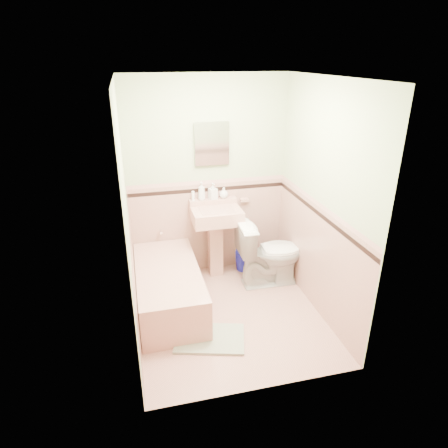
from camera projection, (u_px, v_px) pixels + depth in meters
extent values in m
plane|color=tan|center=(229.00, 314.00, 4.41)|extent=(2.20, 2.20, 0.00)
plane|color=white|center=(231.00, 77.00, 3.41)|extent=(2.20, 2.20, 0.00)
plane|color=beige|center=(208.00, 179.00, 4.89)|extent=(2.50, 0.00, 2.50)
plane|color=beige|center=(267.00, 263.00, 2.93)|extent=(2.50, 0.00, 2.50)
plane|color=beige|center=(127.00, 220.00, 3.69)|extent=(0.00, 2.50, 2.50)
plane|color=beige|center=(322.00, 202.00, 4.13)|extent=(0.00, 2.50, 2.50)
plane|color=tan|center=(209.00, 227.00, 5.14)|extent=(2.00, 0.00, 2.00)
plane|color=tan|center=(263.00, 332.00, 3.20)|extent=(2.00, 0.00, 2.00)
plane|color=tan|center=(135.00, 279.00, 3.95)|extent=(0.00, 2.20, 2.20)
plane|color=tan|center=(315.00, 257.00, 4.38)|extent=(0.00, 2.20, 2.20)
plane|color=black|center=(208.00, 190.00, 4.93)|extent=(2.00, 0.00, 2.00)
plane|color=black|center=(266.00, 277.00, 3.00)|extent=(2.00, 0.00, 2.00)
plane|color=black|center=(130.00, 232.00, 3.75)|extent=(0.00, 2.20, 2.20)
plane|color=black|center=(319.00, 214.00, 4.18)|extent=(0.00, 2.20, 2.20)
plane|color=tan|center=(208.00, 182.00, 4.89)|extent=(2.00, 0.00, 2.00)
plane|color=tan|center=(266.00, 265.00, 2.96)|extent=(2.00, 0.00, 2.00)
plane|color=tan|center=(129.00, 223.00, 3.71)|extent=(0.00, 2.20, 2.20)
plane|color=tan|center=(320.00, 205.00, 4.14)|extent=(0.00, 2.20, 2.20)
cube|color=tan|center=(169.00, 289.00, 4.47)|extent=(0.70, 1.50, 0.45)
cylinder|color=silver|center=(160.00, 231.00, 4.95)|extent=(0.04, 0.12, 0.04)
cylinder|color=silver|center=(214.00, 204.00, 4.93)|extent=(0.02, 0.02, 0.10)
cube|color=white|center=(212.00, 144.00, 4.69)|extent=(0.39, 0.04, 0.48)
cube|color=tan|center=(244.00, 200.00, 5.08)|extent=(0.11, 0.06, 0.04)
imported|color=#B2B2B2|center=(202.00, 191.00, 4.87)|extent=(0.09, 0.09, 0.23)
imported|color=#B2B2B2|center=(213.00, 191.00, 4.90)|extent=(0.12, 0.12, 0.21)
imported|color=#B2B2B2|center=(224.00, 193.00, 4.95)|extent=(0.14, 0.14, 0.14)
cylinder|color=white|center=(193.00, 196.00, 4.86)|extent=(0.04, 0.04, 0.12)
imported|color=white|center=(270.00, 253.00, 4.87)|extent=(0.83, 0.48, 0.84)
cube|color=gray|center=(210.00, 338.00, 4.01)|extent=(0.80, 0.63, 0.03)
cube|color=#BF1E59|center=(204.00, 331.00, 4.06)|extent=(0.15, 0.11, 0.05)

